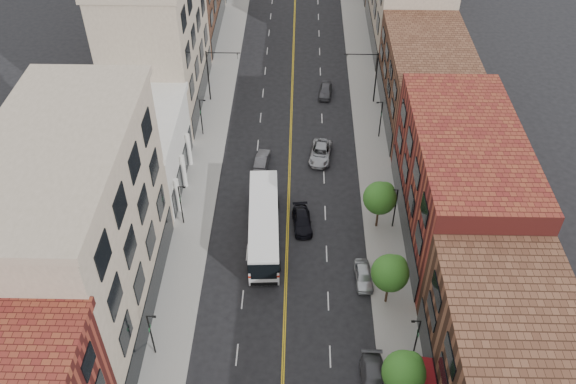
# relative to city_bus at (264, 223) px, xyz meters

# --- Properties ---
(sidewalk_left) EXTENTS (4.00, 110.00, 0.15)m
(sidewalk_left) POSITION_rel_city_bus_xyz_m (-7.62, 12.83, -1.93)
(sidewalk_left) COLOR gray
(sidewalk_left) RESTS_ON ground
(sidewalk_right) EXTENTS (4.00, 110.00, 0.15)m
(sidewalk_right) POSITION_rel_city_bus_xyz_m (12.38, 12.83, -1.93)
(sidewalk_right) COLOR gray
(sidewalk_right) RESTS_ON ground
(bldg_l_tanoffice) EXTENTS (10.00, 22.00, 18.00)m
(bldg_l_tanoffice) POSITION_rel_city_bus_xyz_m (-14.62, -9.17, 7.00)
(bldg_l_tanoffice) COLOR gray
(bldg_l_tanoffice) RESTS_ON ground
(bldg_l_white) EXTENTS (10.00, 14.00, 8.00)m
(bldg_l_white) POSITION_rel_city_bus_xyz_m (-14.62, 8.83, 2.00)
(bldg_l_white) COLOR silver
(bldg_l_white) RESTS_ON ground
(bldg_l_far_a) EXTENTS (10.00, 20.00, 18.00)m
(bldg_l_far_a) POSITION_rel_city_bus_xyz_m (-14.62, 25.83, 7.00)
(bldg_l_far_a) COLOR gray
(bldg_l_far_a) RESTS_ON ground
(bldg_r_mid) EXTENTS (10.00, 22.00, 12.00)m
(bldg_r_mid) POSITION_rel_city_bus_xyz_m (19.38, 1.83, 4.00)
(bldg_r_mid) COLOR maroon
(bldg_r_mid) RESTS_ON ground
(bldg_r_far_a) EXTENTS (10.00, 20.00, 10.00)m
(bldg_r_far_a) POSITION_rel_city_bus_xyz_m (19.38, 22.83, 3.00)
(bldg_r_far_a) COLOR #553222
(bldg_r_far_a) RESTS_ON ground
(tree_r_1) EXTENTS (3.40, 3.40, 5.59)m
(tree_r_1) POSITION_rel_city_bus_xyz_m (11.77, -18.10, 2.12)
(tree_r_1) COLOR black
(tree_r_1) RESTS_ON sidewalk_right
(tree_r_2) EXTENTS (3.40, 3.40, 5.59)m
(tree_r_2) POSITION_rel_city_bus_xyz_m (11.77, -8.10, 2.12)
(tree_r_2) COLOR black
(tree_r_2) RESTS_ON sidewalk_right
(tree_r_3) EXTENTS (3.40, 3.40, 5.59)m
(tree_r_3) POSITION_rel_city_bus_xyz_m (11.77, 1.90, 2.12)
(tree_r_3) COLOR black
(tree_r_3) RESTS_ON sidewalk_right
(lamp_l_1) EXTENTS (0.81, 0.55, 5.05)m
(lamp_l_1) POSITION_rel_city_bus_xyz_m (-8.57, -14.17, 0.97)
(lamp_l_1) COLOR black
(lamp_l_1) RESTS_ON sidewalk_left
(lamp_l_2) EXTENTS (0.81, 0.55, 5.05)m
(lamp_l_2) POSITION_rel_city_bus_xyz_m (-8.57, 1.83, 0.97)
(lamp_l_2) COLOR black
(lamp_l_2) RESTS_ON sidewalk_left
(lamp_l_3) EXTENTS (0.81, 0.55, 5.05)m
(lamp_l_3) POSITION_rel_city_bus_xyz_m (-8.57, 17.83, 0.97)
(lamp_l_3) COLOR black
(lamp_l_3) RESTS_ON sidewalk_left
(lamp_r_1) EXTENTS (0.81, 0.55, 5.05)m
(lamp_r_1) POSITION_rel_city_bus_xyz_m (13.33, -14.17, 0.97)
(lamp_r_1) COLOR black
(lamp_r_1) RESTS_ON sidewalk_right
(lamp_r_2) EXTENTS (0.81, 0.55, 5.05)m
(lamp_r_2) POSITION_rel_city_bus_xyz_m (13.33, 1.83, 0.97)
(lamp_r_2) COLOR black
(lamp_r_2) RESTS_ON sidewalk_right
(lamp_r_3) EXTENTS (0.81, 0.55, 5.05)m
(lamp_r_3) POSITION_rel_city_bus_xyz_m (13.33, 17.83, 0.97)
(lamp_r_3) COLOR black
(lamp_r_3) RESTS_ON sidewalk_right
(signal_mast_left) EXTENTS (4.49, 0.18, 7.20)m
(signal_mast_left) POSITION_rel_city_bus_xyz_m (-7.89, 25.83, 2.64)
(signal_mast_left) COLOR black
(signal_mast_left) RESTS_ON sidewalk_left
(signal_mast_right) EXTENTS (4.49, 0.18, 7.20)m
(signal_mast_right) POSITION_rel_city_bus_xyz_m (12.65, 25.83, 2.64)
(signal_mast_right) COLOR black
(signal_mast_right) RESTS_ON sidewalk_right
(city_bus) EXTENTS (3.76, 13.54, 3.45)m
(city_bus) POSITION_rel_city_bus_xyz_m (0.00, 0.00, 0.00)
(city_bus) COLOR silver
(city_bus) RESTS_ON ground
(car_parked_mid) EXTENTS (2.18, 5.19, 1.50)m
(car_parked_mid) POSITION_rel_city_bus_xyz_m (9.78, -16.91, -1.26)
(car_parked_mid) COLOR #494A4E
(car_parked_mid) RESTS_ON ground
(car_parked_far) EXTENTS (1.83, 4.14, 1.38)m
(car_parked_far) POSITION_rel_city_bus_xyz_m (9.78, -5.59, -1.31)
(car_parked_far) COLOR #BABEC2
(car_parked_far) RESTS_ON ground
(car_lane_behind) EXTENTS (1.83, 4.08, 1.30)m
(car_lane_behind) POSITION_rel_city_bus_xyz_m (-0.87, 12.23, -1.35)
(car_lane_behind) COLOR #55555B
(car_lane_behind) RESTS_ON ground
(car_lane_a) EXTENTS (2.36, 4.79, 1.34)m
(car_lane_a) POSITION_rel_city_bus_xyz_m (3.88, 1.83, -1.33)
(car_lane_a) COLOR black
(car_lane_a) RESTS_ON ground
(car_lane_b) EXTENTS (3.11, 5.57, 1.47)m
(car_lane_b) POSITION_rel_city_bus_xyz_m (6.04, 13.51, -1.27)
(car_lane_b) COLOR #989A9F
(car_lane_b) RESTS_ON ground
(car_lane_c) EXTENTS (2.17, 4.36, 1.43)m
(car_lane_c) POSITION_rel_city_bus_xyz_m (6.95, 27.48, -1.29)
(car_lane_c) COLOR #47474B
(car_lane_c) RESTS_ON ground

